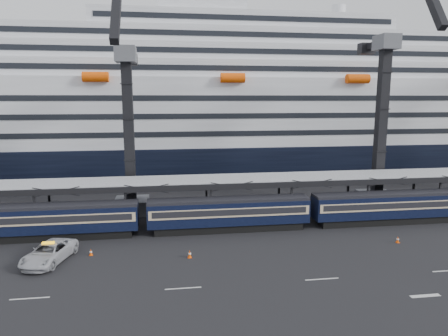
{
  "coord_description": "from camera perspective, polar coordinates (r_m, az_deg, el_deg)",
  "views": [
    {
      "loc": [
        -15.0,
        -34.88,
        15.5
      ],
      "look_at": [
        -8.59,
        10.0,
        7.54
      ],
      "focal_mm": 32.0,
      "sensor_mm": 36.0,
      "label": 1
    }
  ],
  "objects": [
    {
      "name": "ground",
      "position": [
        41.01,
        14.35,
        -12.57
      ],
      "size": [
        260.0,
        260.0,
        0.0
      ],
      "primitive_type": "plane",
      "color": "black",
      "rests_on": "ground"
    },
    {
      "name": "cruise_ship",
      "position": [
        82.12,
        1.66,
        7.76
      ],
      "size": [
        214.09,
        28.84,
        34.0
      ],
      "color": "black",
      "rests_on": "ground"
    },
    {
      "name": "traffic_cone_c",
      "position": [
        42.78,
        -18.49,
        -11.32
      ],
      "size": [
        0.35,
        0.35,
        0.69
      ],
      "color": "#F24F07",
      "rests_on": "ground"
    },
    {
      "name": "traffic_cone_e",
      "position": [
        47.86,
        23.58,
        -9.34
      ],
      "size": [
        0.36,
        0.36,
        0.73
      ],
      "color": "#F24F07",
      "rests_on": "ground"
    },
    {
      "name": "crane_dark_mid",
      "position": [
        60.47,
        21.8,
        7.23
      ],
      "size": [
        4.5,
        18.24,
        39.64
      ],
      "color": "#4B4D53",
      "rests_on": "ground"
    },
    {
      "name": "lane_markings",
      "position": [
        40.68,
        28.28,
        -13.67
      ],
      "size": [
        111.0,
        4.27,
        0.02
      ],
      "color": "beige",
      "rests_on": "ground"
    },
    {
      "name": "crane_dark_near",
      "position": [
        53.82,
        -13.51,
        5.89
      ],
      "size": [
        4.5,
        17.75,
        35.08
      ],
      "color": "#4B4D53",
      "rests_on": "ground"
    },
    {
      "name": "pickup_truck",
      "position": [
        42.4,
        -23.72,
        -11.03
      ],
      "size": [
        4.68,
        7.2,
        1.84
      ],
      "primitive_type": "imported",
      "rotation": [
        0.0,
        0.0,
        -0.26
      ],
      "color": "#B0B1B8",
      "rests_on": "ground"
    },
    {
      "name": "traffic_cone_d",
      "position": [
        40.25,
        -4.93,
        -12.12
      ],
      "size": [
        0.4,
        0.4,
        0.79
      ],
      "color": "#F24F07",
      "rests_on": "ground"
    },
    {
      "name": "canopy",
      "position": [
        52.15,
        8.76,
        -1.49
      ],
      "size": [
        130.0,
        6.25,
        5.53
      ],
      "color": "gray",
      "rests_on": "ground"
    },
    {
      "name": "train",
      "position": [
        47.94,
        4.7,
        -6.18
      ],
      "size": [
        133.05,
        3.0,
        4.05
      ],
      "color": "black",
      "rests_on": "ground"
    }
  ]
}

